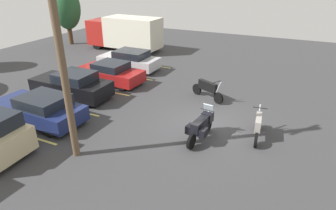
% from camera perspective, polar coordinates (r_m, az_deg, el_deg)
% --- Properties ---
extents(ground, '(44.00, 44.00, 0.10)m').
position_cam_1_polar(ground, '(13.95, 7.46, -4.04)').
color(ground, '#38383A').
extents(motorcycle_touring, '(2.25, 0.92, 1.42)m').
position_cam_1_polar(motorcycle_touring, '(12.45, 6.59, -4.06)').
color(motorcycle_touring, black).
rests_on(motorcycle_touring, ground).
extents(motorcycle_second, '(1.15, 2.14, 1.28)m').
position_cam_1_polar(motorcycle_second, '(16.48, 7.86, 3.16)').
color(motorcycle_second, black).
rests_on(motorcycle_second, ground).
extents(motorcycle_third, '(2.14, 0.62, 1.26)m').
position_cam_1_polar(motorcycle_third, '(13.10, 17.32, -3.94)').
color(motorcycle_third, black).
rests_on(motorcycle_third, ground).
extents(parking_stripes, '(17.52, 5.17, 0.01)m').
position_cam_1_polar(parking_stripes, '(16.61, -20.55, -0.35)').
color(parking_stripes, '#EAE066').
rests_on(parking_stripes, ground).
extents(car_navy, '(2.11, 4.68, 1.41)m').
position_cam_1_polar(car_navy, '(15.09, -24.04, -0.66)').
color(car_navy, navy).
rests_on(car_navy, ground).
extents(car_black, '(1.89, 4.65, 1.54)m').
position_cam_1_polar(car_black, '(17.38, -18.45, 3.73)').
color(car_black, black).
rests_on(car_black, ground).
extents(car_red, '(2.16, 4.49, 1.37)m').
position_cam_1_polar(car_red, '(19.16, -11.35, 6.26)').
color(car_red, maroon).
rests_on(car_red, ground).
extents(car_silver, '(1.98, 4.50, 1.44)m').
position_cam_1_polar(car_silver, '(21.60, -7.64, 8.81)').
color(car_silver, '#B7B7BC').
rests_on(car_silver, ground).
extents(box_truck, '(2.58, 6.89, 2.96)m').
position_cam_1_polar(box_truck, '(27.20, -8.49, 14.01)').
color(box_truck, '#A51E19').
rests_on(box_truck, ground).
extents(utility_pole, '(1.51, 1.17, 9.16)m').
position_cam_1_polar(utility_pole, '(10.47, -20.98, 12.68)').
color(utility_pole, brown).
rests_on(utility_pole, ground).
extents(tree_far_left, '(2.60, 2.60, 5.51)m').
position_cam_1_polar(tree_far_left, '(30.49, -19.45, 17.67)').
color(tree_far_left, '#4C3823').
rests_on(tree_far_left, ground).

